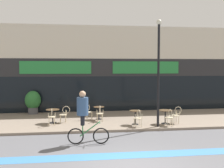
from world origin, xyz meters
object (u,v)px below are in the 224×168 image
Objects in this scene: cafe_chair_3_near at (169,116)px; cyclist_0 at (84,113)px; bistro_table_3 at (165,114)px; lamp_post at (159,66)px; cafe_chair_0_side at (64,113)px; cafe_chair_3_side at (176,114)px; planter_pot at (33,101)px; bistro_table_1 at (99,110)px; bistro_table_2 at (135,115)px; bistro_table_0 at (53,113)px; cafe_chair_2_near at (138,117)px; cafe_chair_0_near at (52,116)px; cafe_chair_1_near at (100,112)px; cafe_chair_1_side at (88,111)px.

cyclist_0 is at bearing 113.55° from cafe_chair_3_near.
lamp_post is at bearing -134.85° from bistro_table_3.
cafe_chair_0_side is at bearing 70.55° from cafe_chair_3_near.
cafe_chair_3_near is 0.17× the size of lamp_post.
planter_pot is at bearing -33.85° from cafe_chair_3_side.
cafe_chair_3_near reaches higher than bistro_table_1.
cafe_chair_0_side reaches higher than bistro_table_2.
cafe_chair_3_side is at bearing 33.54° from cyclist_0.
bistro_table_0 is 3.41m from planter_pot.
cafe_chair_0_side is (-3.72, 0.96, -0.00)m from bistro_table_2.
bistro_table_1 is 0.82× the size of cafe_chair_2_near.
cafe_chair_0_near is 1.00× the size of cafe_chair_3_near.
cafe_chair_3_side is at bearing -104.14° from cafe_chair_1_near.
lamp_post is at bearing -31.62° from bistro_table_2.
cafe_chair_1_side is at bearing -179.75° from bistro_table_1.
bistro_table_0 is 4.63m from cafe_chair_2_near.
cafe_chair_0_near is at bearing 120.98° from cyclist_0.
bistro_table_2 reaches higher than bistro_table_1.
cafe_chair_1_side and cafe_chair_3_side have the same top height.
bistro_table_0 is at bearing 117.18° from cyclist_0.
cafe_chair_3_side reaches higher than bistro_table_1.
planter_pot is (-1.53, 3.66, 0.29)m from cafe_chair_0_near.
bistro_table_1 is at bearing 141.64° from lamp_post.
bistro_table_3 is at bearing -100.68° from cafe_chair_0_near.
cafe_chair_1_near is (2.55, 0.65, 0.00)m from cafe_chair_0_near.
cafe_chair_3_side is at bearing -21.94° from bistro_table_1.
cyclist_0 is (-3.80, -2.19, -1.91)m from lamp_post.
cafe_chair_1_side and cafe_chair_3_near have the same top height.
bistro_table_0 reaches higher than bistro_table_2.
cafe_chair_3_side is at bearing 163.02° from cafe_chair_0_side.
bistro_table_0 is 2.56m from cafe_chair_1_near.
cafe_chair_1_near is 3.79m from cafe_chair_3_near.
bistro_table_1 is 0.82× the size of cafe_chair_3_side.
lamp_post is at bearing 18.92° from cafe_chair_3_side.
cyclist_0 is at bearing -160.67° from cafe_chair_0_near.
cafe_chair_1_near is 2.40m from cafe_chair_2_near.
cafe_chair_2_near is at bearing 85.98° from cafe_chair_3_near.
cafe_chair_0_side is 0.60× the size of planter_pot.
cafe_chair_1_near is 1.00× the size of cafe_chair_1_side.
cyclist_0 is (-0.98, -3.79, 0.66)m from cafe_chair_1_near.
cafe_chair_1_near is 1.00× the size of cafe_chair_3_near.
cafe_chair_0_side is 1.00× the size of cafe_chair_1_near.
bistro_table_2 is at bearing -35.54° from cafe_chair_1_side.
bistro_table_3 is 0.82× the size of cafe_chair_1_side.
planter_pot reaches higher than cafe_chair_0_near.
cyclist_0 is (-5.02, -2.79, 0.66)m from cafe_chair_3_side.
cafe_chair_0_side is 1.45m from cafe_chair_1_side.
cafe_chair_0_near is 0.41× the size of cyclist_0.
bistro_table_1 is 4.36m from cafe_chair_3_side.
cyclist_0 reaches higher than cafe_chair_3_near.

